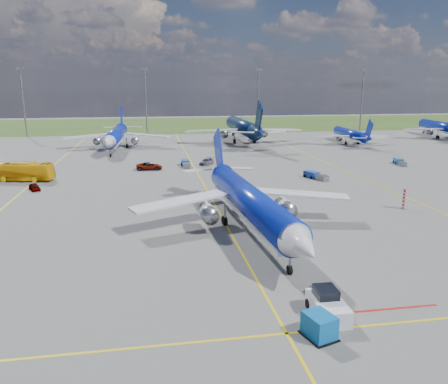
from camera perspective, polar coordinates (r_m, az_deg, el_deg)
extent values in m
plane|color=#585856|center=(50.10, 1.25, -6.03)|extent=(400.00, 400.00, 0.00)
cube|color=#2D4719|center=(197.22, -7.03, 8.75)|extent=(400.00, 80.00, 0.01)
cube|color=gold|center=(78.66, -2.85, 1.31)|extent=(0.25, 160.00, 0.02)
cube|color=gold|center=(32.53, 8.18, -17.83)|extent=(60.00, 0.25, 0.02)
cube|color=gold|center=(90.43, -22.88, 1.88)|extent=(0.25, 120.00, 0.02)
cube|color=gold|center=(96.16, 14.49, 3.18)|extent=(0.25, 120.00, 0.02)
cube|color=#A5140F|center=(37.07, 19.46, -14.33)|extent=(10.00, 0.25, 0.02)
cylinder|color=slate|center=(161.71, -24.72, 10.44)|extent=(0.50, 0.50, 22.00)
cube|color=slate|center=(161.68, -25.13, 14.43)|extent=(2.20, 0.50, 0.80)
cylinder|color=slate|center=(156.40, -10.17, 11.39)|extent=(0.50, 0.50, 22.00)
cube|color=slate|center=(156.38, -10.35, 15.53)|extent=(2.20, 0.50, 0.80)
cylinder|color=slate|center=(161.16, 4.50, 11.63)|extent=(0.50, 0.50, 22.00)
cube|color=slate|center=(161.14, 4.58, 15.64)|extent=(2.20, 0.50, 0.80)
cylinder|color=slate|center=(175.17, 17.55, 11.21)|extent=(0.50, 0.50, 22.00)
cube|color=slate|center=(175.15, 17.83, 14.90)|extent=(2.20, 0.50, 0.80)
cylinder|color=red|center=(66.37, 22.50, -0.77)|extent=(0.50, 0.50, 3.00)
cube|color=silver|center=(34.89, 13.41, -14.53)|extent=(2.34, 4.31, 1.32)
cube|color=black|center=(34.97, 13.13, -12.76)|extent=(1.67, 1.87, 0.91)
cube|color=slate|center=(37.11, 11.91, -12.81)|extent=(0.32, 2.44, 0.20)
cube|color=#0B5CA7|center=(32.15, 12.34, -16.70)|extent=(2.24, 2.52, 1.69)
imported|color=#EEB20E|center=(87.64, -25.18, 2.43)|extent=(12.60, 5.29, 3.42)
imported|color=#999999|center=(78.79, -23.52, 0.61)|extent=(2.69, 3.63, 1.15)
imported|color=#999999|center=(91.33, -9.74, 3.35)|extent=(5.36, 2.54, 1.48)
imported|color=#999999|center=(96.12, -2.28, 4.01)|extent=(4.00, 4.88, 1.33)
cube|color=#1B3CA2|center=(83.77, 11.34, 2.25)|extent=(2.49, 3.26, 1.22)
cube|color=slate|center=(81.72, 12.69, 1.81)|extent=(2.05, 2.55, 1.00)
cube|color=#193F99|center=(95.26, -5.08, 3.85)|extent=(1.59, 2.93, 1.24)
cube|color=slate|center=(92.41, -4.94, 3.47)|extent=(1.36, 2.25, 1.01)
cube|color=#1A609D|center=(104.54, 21.81, 3.78)|extent=(2.14, 3.08, 1.18)
cube|color=slate|center=(101.92, 22.25, 3.44)|extent=(1.77, 2.40, 0.97)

